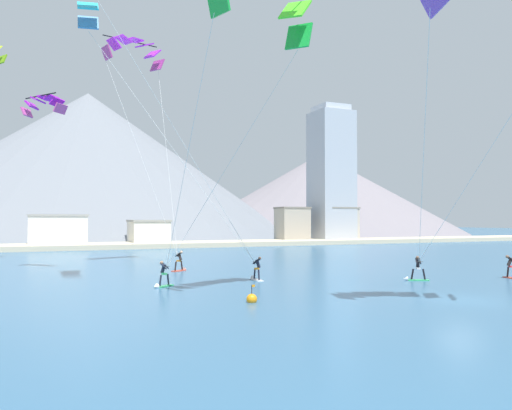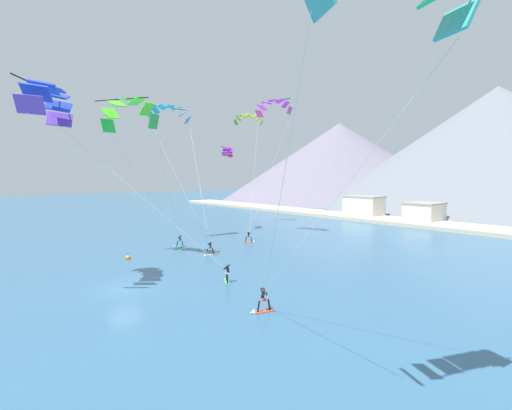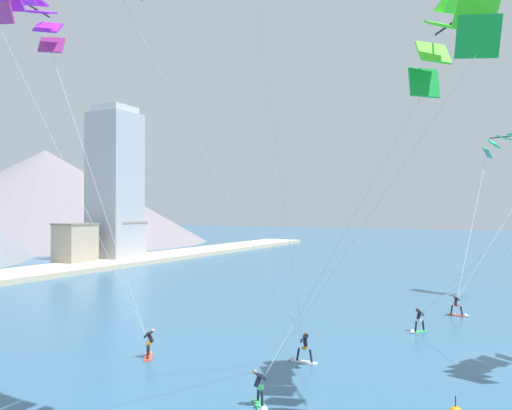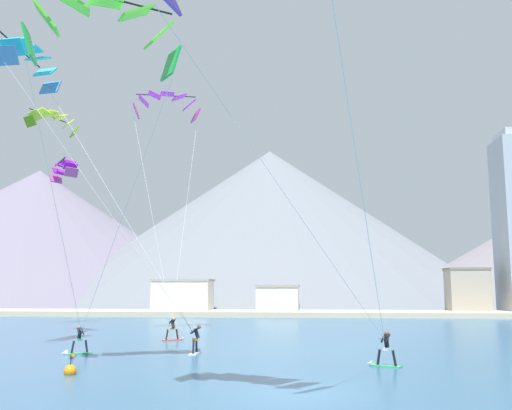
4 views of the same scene
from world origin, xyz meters
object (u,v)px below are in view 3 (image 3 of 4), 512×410
(kitesurfer_mid_center, at_px, (149,348))
(kitesurfer_far_left, at_px, (417,325))
(kitesurfer_near_lead, at_px, (459,309))
(kitesurfer_near_trail, at_px, (301,353))
(kitesurfer_far_right, at_px, (261,397))
(parafoil_kite_far_right, at_px, (452,33))
(parafoil_kite_mid_center, at_px, (30,16))

(kitesurfer_mid_center, bearing_deg, kitesurfer_far_left, -43.77)
(kitesurfer_near_lead, xyz_separation_m, kitesurfer_near_trail, (-17.27, 6.58, -0.04))
(kitesurfer_mid_center, xyz_separation_m, kitesurfer_far_right, (-3.64, -9.23, -0.06))
(kitesurfer_mid_center, xyz_separation_m, parafoil_kite_far_right, (0.18, -16.65, 15.76))
(kitesurfer_near_trail, xyz_separation_m, kitesurfer_far_left, (10.15, -4.58, 0.03))
(kitesurfer_near_lead, bearing_deg, kitesurfer_far_right, 166.93)
(kitesurfer_near_lead, distance_m, kitesurfer_far_left, 7.39)
(kitesurfer_far_left, distance_m, parafoil_kite_far_right, 20.92)
(parafoil_kite_far_right, bearing_deg, kitesurfer_mid_center, 90.62)
(parafoil_kite_far_right, bearing_deg, parafoil_kite_mid_center, 97.26)
(kitesurfer_near_lead, distance_m, kitesurfer_far_right, 24.80)
(kitesurfer_far_right, xyz_separation_m, parafoil_kite_far_right, (3.82, -7.43, 15.82))
(kitesurfer_near_lead, distance_m, parafoil_kite_mid_center, 37.47)
(kitesurfer_mid_center, height_order, parafoil_kite_mid_center, parafoil_kite_mid_center)
(kitesurfer_mid_center, bearing_deg, kitesurfer_near_trail, -68.53)
(kitesurfer_near_lead, distance_m, kitesurfer_near_trail, 18.48)
(parafoil_kite_mid_center, bearing_deg, kitesurfer_near_lead, -42.90)
(kitesurfer_near_trail, height_order, kitesurfer_far_right, kitesurfer_near_trail)
(kitesurfer_near_lead, bearing_deg, kitesurfer_near_trail, 159.13)
(kitesurfer_far_right, bearing_deg, kitesurfer_near_trail, 8.05)
(parafoil_kite_mid_center, height_order, parafoil_kite_far_right, parafoil_kite_mid_center)
(parafoil_kite_mid_center, xyz_separation_m, parafoil_kite_far_right, (2.99, -23.50, -3.99))
(kitesurfer_far_right, relative_size, parafoil_kite_mid_center, 0.08)
(kitesurfer_near_trail, bearing_deg, kitesurfer_mid_center, 111.47)
(kitesurfer_near_trail, height_order, kitesurfer_mid_center, kitesurfer_mid_center)
(kitesurfer_far_left, bearing_deg, kitesurfer_near_lead, -15.70)
(kitesurfer_near_lead, xyz_separation_m, kitesurfer_far_right, (-24.16, 5.61, -0.07))
(kitesurfer_far_left, bearing_deg, kitesurfer_mid_center, 136.23)
(kitesurfer_mid_center, bearing_deg, parafoil_kite_mid_center, 112.36)
(kitesurfer_far_left, distance_m, parafoil_kite_mid_center, 32.26)
(kitesurfer_far_right, bearing_deg, kitesurfer_far_left, -11.96)
(kitesurfer_near_trail, relative_size, parafoil_kite_mid_center, 0.09)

